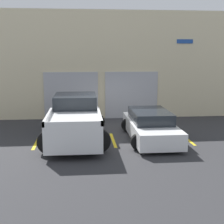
% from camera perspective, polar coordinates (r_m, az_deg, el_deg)
% --- Properties ---
extents(ground_plane, '(28.00, 28.00, 0.00)m').
position_cam_1_polar(ground_plane, '(14.56, -0.41, -3.47)').
color(ground_plane, '#2D2D30').
extents(shophouse_building, '(16.01, 0.68, 5.86)m').
position_cam_1_polar(shophouse_building, '(17.43, -1.37, 8.45)').
color(shophouse_building, beige).
rests_on(shophouse_building, ground).
extents(pickup_truck, '(2.63, 5.07, 1.75)m').
position_cam_1_polar(pickup_truck, '(13.00, -6.77, -1.43)').
color(pickup_truck, white).
rests_on(pickup_truck, ground).
extents(sedan_white, '(2.09, 4.51, 1.21)m').
position_cam_1_polar(sedan_white, '(13.14, 7.00, -2.51)').
color(sedan_white, white).
rests_on(sedan_white, ground).
extents(parking_stripe_far_left, '(0.12, 2.20, 0.01)m').
position_cam_1_polar(parking_stripe_far_left, '(13.10, -13.59, -5.35)').
color(parking_stripe_far_left, gold).
rests_on(parking_stripe_far_left, ground).
extents(parking_stripe_left, '(0.12, 2.20, 0.01)m').
position_cam_1_polar(parking_stripe_left, '(13.01, 0.21, -5.15)').
color(parking_stripe_left, gold).
rests_on(parking_stripe_left, ground).
extents(parking_stripe_centre, '(0.12, 2.20, 0.01)m').
position_cam_1_polar(parking_stripe_centre, '(13.66, 13.41, -4.68)').
color(parking_stripe_centre, gold).
rests_on(parking_stripe_centre, ground).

